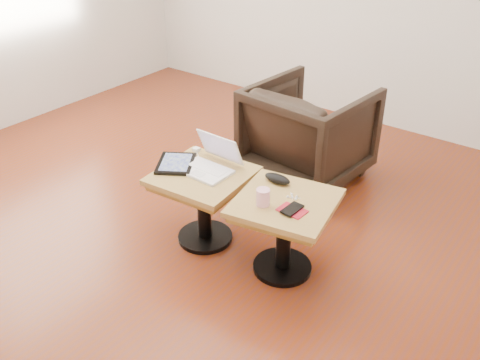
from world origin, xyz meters
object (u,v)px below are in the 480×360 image
Objects in this scene: side_table_left at (203,190)px; armchair at (309,133)px; side_table_right at (285,218)px; laptop at (210,163)px; striped_cup at (263,197)px.

armchair is at bearing 80.44° from side_table_left.
side_table_left is 1.06m from armchair.
side_table_left is at bearing 90.29° from armchair.
side_table_right is 0.56m from laptop.
laptop is 0.48m from striped_cup.
armchair reaches higher than side_table_right.
laptop reaches higher than striped_cup.
striped_cup is (0.47, -0.06, 0.16)m from side_table_left.
armchair is at bearing 103.36° from side_table_right.
side_table_left is 1.84× the size of laptop.
striped_cup is 1.19m from armchair.
armchair is (-0.45, 1.01, 0.00)m from side_table_right.
striped_cup reaches higher than side_table_right.
laptop is at bearing 167.28° from side_table_right.
laptop is 1.01m from armchair.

